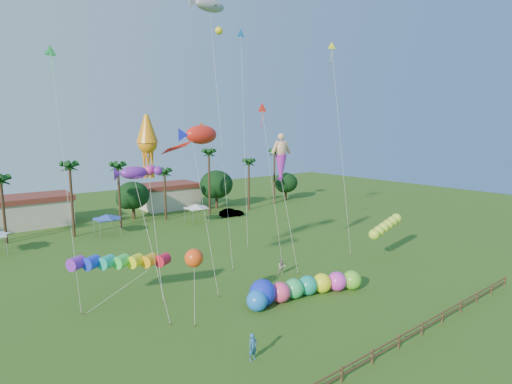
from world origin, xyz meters
TOP-DOWN VIEW (x-y plane):
  - ground at (0.00, 0.00)m, footprint 160.00×160.00m
  - tree_line at (3.57, 44.00)m, footprint 69.46×8.91m
  - buildings_row at (-3.09, 50.00)m, footprint 35.00×7.00m
  - tent_row at (-6.00, 36.33)m, footprint 31.00×4.00m
  - fence at (0.00, -6.00)m, footprint 36.12×0.12m
  - car_b at (15.09, 36.21)m, footprint 4.36×2.13m
  - spectator_a at (-8.77, -0.86)m, footprint 0.70×0.50m
  - spectator_b at (3.15, 9.67)m, footprint 1.05×0.99m
  - caterpillar_inflatable at (0.86, 4.24)m, footprint 11.22×4.74m
  - blue_ball at (-4.09, 4.63)m, footprint 1.80×1.80m
  - rainbow_tube at (-10.96, 12.22)m, footprint 8.74×3.86m
  - green_worm at (13.77, 6.02)m, footprint 9.31×2.35m
  - orange_ball_kite at (-9.06, 6.20)m, footprint 1.45×1.54m
  - merman_kite at (5.56, 12.66)m, footprint 2.40×4.96m
  - fish_kite at (-3.45, 14.26)m, footprint 5.25×6.99m
  - shark_kite at (0.69, 19.00)m, footprint 4.81×6.01m
  - squid_kite at (-9.16, 13.95)m, footprint 2.35×4.29m
  - lobster_kite at (-11.41, 11.58)m, footprint 4.38×6.48m
  - delta_kite_red at (5.21, 15.47)m, footprint 1.36×4.00m
  - delta_kite_yellow at (14.62, 13.72)m, footprint 1.03×4.80m
  - delta_kite_green at (-15.69, 17.67)m, footprint 1.18×5.06m
  - delta_kite_blue at (7.78, 23.04)m, footprint 2.66×4.11m

SIDE VIEW (x-z plane):
  - ground at x=0.00m, z-range 0.00..0.00m
  - fence at x=0.00m, z-range 0.11..1.11m
  - car_b at x=15.09m, z-range 0.00..1.38m
  - spectator_b at x=3.15m, z-range 0.00..1.70m
  - blue_ball at x=-4.09m, z-range 0.00..1.80m
  - spectator_a at x=-8.77m, z-range 0.00..1.83m
  - caterpillar_inflatable at x=0.86m, z-range -0.19..2.12m
  - buildings_row at x=-3.09m, z-range 0.00..4.00m
  - tent_row at x=-6.00m, z-range 2.45..3.05m
  - green_worm at x=13.77m, z-range 1.30..5.37m
  - rainbow_tube at x=-10.96m, z-range 1.42..5.40m
  - tree_line at x=3.57m, z-range -1.22..9.78m
  - orange_ball_kite at x=-9.06m, z-range 2.22..8.13m
  - lobster_kite at x=-11.41m, z-range 5.37..17.62m
  - merman_kite at x=5.56m, z-range 4.52..18.66m
  - squid_kite at x=-9.16m, z-range 5.50..21.92m
  - fish_kite at x=-3.45m, z-range 6.72..22.26m
  - delta_kite_red at x=5.21m, z-range 8.12..26.10m
  - delta_kite_green at x=-15.69m, z-range 9.93..31.89m
  - delta_kite_yellow at x=14.62m, z-range 11.46..36.91m
  - delta_kite_blue at x=7.78m, z-range 12.71..40.39m
  - shark_kite at x=0.69m, z-range 13.68..42.80m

